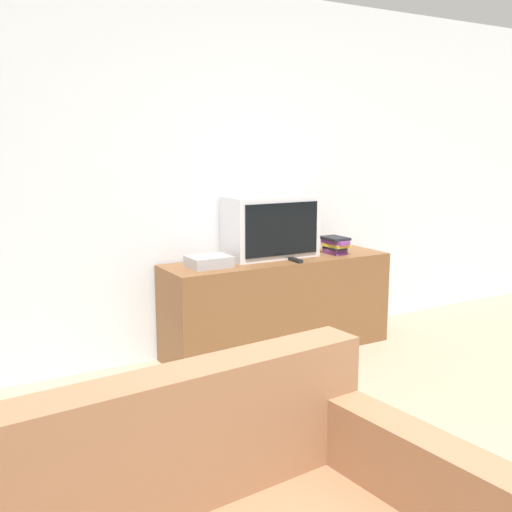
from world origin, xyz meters
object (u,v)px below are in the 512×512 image
at_px(book_stack, 335,245).
at_px(set_top_box, 209,261).
at_px(tv_stand, 278,305).
at_px(television, 271,227).
at_px(remote_on_stand, 296,260).

distance_m(book_stack, set_top_box, 1.06).
relative_size(tv_stand, book_stack, 7.09).
height_order(television, book_stack, television).
bearing_deg(book_stack, tv_stand, 174.38).
height_order(television, remote_on_stand, television).
distance_m(television, remote_on_stand, 0.33).
bearing_deg(television, tv_stand, -79.79).
height_order(television, set_top_box, television).
height_order(tv_stand, television, television).
distance_m(tv_stand, book_stack, 0.64).
relative_size(television, set_top_box, 2.43).
bearing_deg(remote_on_stand, book_stack, 14.30).
xyz_separation_m(television, book_stack, (0.50, -0.13, -0.16)).
bearing_deg(television, remote_on_stand, -76.22).
bearing_deg(remote_on_stand, tv_stand, 105.60).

